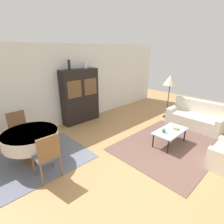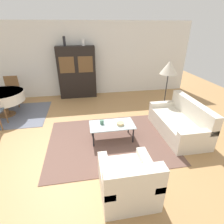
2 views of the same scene
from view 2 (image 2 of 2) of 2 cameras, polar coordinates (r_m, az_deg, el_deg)
The scene contains 15 objects.
ground_plane at distance 4.18m, azimuth -18.02°, elevation -12.29°, with size 14.00×14.00×0.00m, color tan.
wall_back at distance 7.02m, azimuth -16.16°, elevation 15.76°, with size 10.00×0.06×2.70m.
area_rug at distance 4.32m, azimuth -0.62°, elevation -9.30°, with size 2.93×2.26×0.01m.
dining_rug at distance 6.35m, azimuth -30.77°, elevation -0.95°, with size 2.36×1.80×0.01m.
couch at distance 4.80m, azimuth 21.29°, elevation -3.21°, with size 0.89×1.74×0.86m.
armchair at distance 3.00m, azimuth 5.33°, elevation -21.62°, with size 0.87×0.91×0.83m.
coffee_table at distance 4.17m, azimuth 0.00°, elevation -4.54°, with size 1.06×0.56×0.41m.
display_cabinet at distance 6.83m, azimuth -11.32°, elevation 12.50°, with size 1.37×0.40×1.89m.
dining_table at distance 6.19m, azimuth -32.21°, elevation 4.17°, with size 1.23×1.23×0.75m.
dining_chair_far at distance 6.94m, azimuth -29.86°, elevation 6.46°, with size 0.44×0.44×0.99m.
floor_lamp at distance 5.38m, azimuth 18.12°, elevation 13.28°, with size 0.50×0.50×1.64m.
cup at distance 4.16m, azimuth -3.32°, elevation -3.29°, with size 0.09×0.09×0.10m.
bowl at distance 4.12m, azimuth 2.75°, elevation -3.87°, with size 0.17×0.17×0.06m.
vase_tall at distance 6.68m, azimuth -15.34°, elevation 21.43°, with size 0.09×0.09×0.32m.
vase_short at distance 6.66m, azimuth -9.40°, elevation 21.56°, with size 0.10×0.10×0.23m.
Camera 2 is at (0.72, -3.26, 2.52)m, focal length 28.00 mm.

